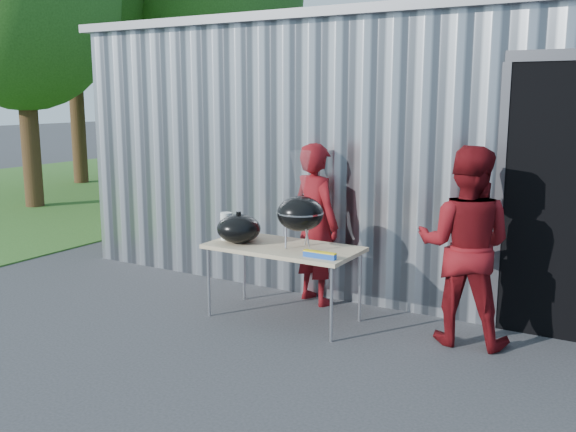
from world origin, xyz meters
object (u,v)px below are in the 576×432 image
Objects in this scene: folding_table at (283,250)px; kettle_grill at (300,206)px; person_bystander at (465,246)px; person_cook at (316,224)px.

kettle_grill reaches higher than folding_table.
person_cook is at bearing -18.18° from person_bystander.
kettle_grill is 0.53× the size of person_bystander.
person_cook reaches higher than folding_table.
kettle_grill is at bearing -1.10° from folding_table.
person_cook reaches higher than kettle_grill.
kettle_grill is 1.56m from person_bystander.
folding_table is 0.84× the size of person_bystander.
person_cook is at bearing 104.99° from kettle_grill.
folding_table is 1.59× the size of kettle_grill.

